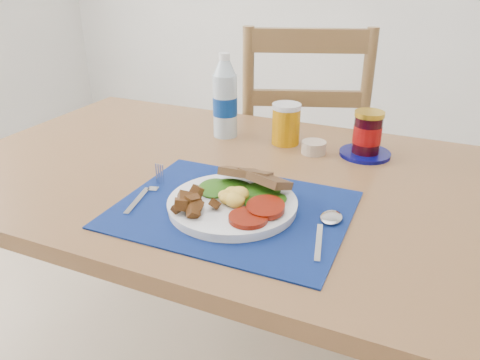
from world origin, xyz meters
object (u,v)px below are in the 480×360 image
(breakfast_plate, at_px, (229,201))
(water_bottle, at_px, (225,101))
(chair_far, at_px, (302,132))
(jam_on_saucer, at_px, (367,136))
(juice_glass, at_px, (286,125))

(breakfast_plate, height_order, water_bottle, water_bottle)
(water_bottle, bearing_deg, chair_far, 77.31)
(chair_far, distance_m, breakfast_plate, 0.90)
(breakfast_plate, bearing_deg, jam_on_saucer, 68.75)
(chair_far, bearing_deg, water_bottle, 57.32)
(water_bottle, bearing_deg, breakfast_plate, -63.47)
(water_bottle, bearing_deg, jam_on_saucer, 1.47)
(jam_on_saucer, bearing_deg, chair_far, 124.43)
(chair_far, distance_m, juice_glass, 0.50)
(chair_far, relative_size, breakfast_plate, 4.61)
(juice_glass, bearing_deg, breakfast_plate, -87.15)
(chair_far, distance_m, water_bottle, 0.53)
(breakfast_plate, height_order, jam_on_saucer, jam_on_saucer)
(chair_far, bearing_deg, jam_on_saucer, 104.43)
(chair_far, bearing_deg, juice_glass, 80.31)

